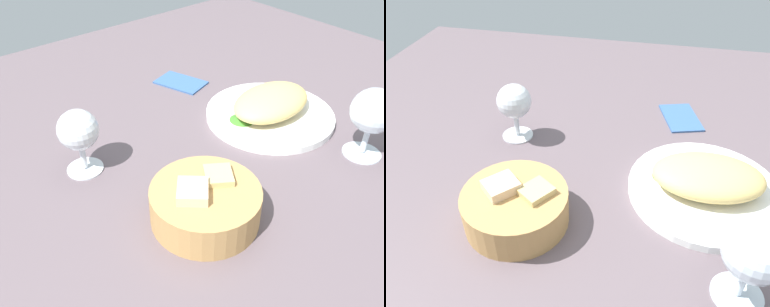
% 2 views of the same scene
% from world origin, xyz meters
% --- Properties ---
extents(ground_plane, '(1.40, 1.40, 0.02)m').
position_xyz_m(ground_plane, '(0.00, 0.00, -0.01)').
color(ground_plane, '#5F5157').
extents(plate, '(0.25, 0.25, 0.01)m').
position_xyz_m(plate, '(-0.15, -0.04, 0.01)').
color(plate, white).
rests_on(plate, ground_plane).
extents(omelette, '(0.19, 0.13, 0.05)m').
position_xyz_m(omelette, '(-0.15, -0.04, 0.04)').
color(omelette, '#DFC06E').
rests_on(omelette, plate).
extents(lettuce_garnish, '(0.05, 0.05, 0.01)m').
position_xyz_m(lettuce_garnish, '(-0.08, -0.06, 0.02)').
color(lettuce_garnish, '#3C7E2A').
rests_on(lettuce_garnish, plate).
extents(bread_basket, '(0.16, 0.16, 0.07)m').
position_xyz_m(bread_basket, '(0.14, 0.08, 0.03)').
color(bread_basket, tan).
rests_on(bread_basket, ground_plane).
extents(wine_glass_near, '(0.07, 0.07, 0.11)m').
position_xyz_m(wine_glass_near, '(0.22, -0.14, 0.07)').
color(wine_glass_near, silver).
rests_on(wine_glass_near, ground_plane).
extents(wine_glass_far, '(0.08, 0.08, 0.13)m').
position_xyz_m(wine_glass_far, '(-0.18, 0.14, 0.08)').
color(wine_glass_far, silver).
rests_on(wine_glass_far, ground_plane).
extents(folded_napkin, '(0.10, 0.13, 0.01)m').
position_xyz_m(folded_napkin, '(-0.11, -0.28, 0.00)').
color(folded_napkin, '#375D95').
rests_on(folded_napkin, ground_plane).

